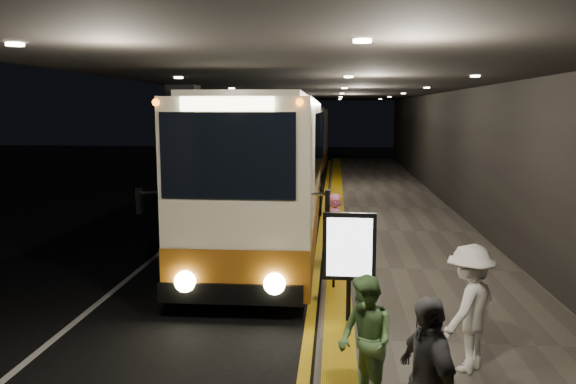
{
  "coord_description": "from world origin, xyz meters",
  "views": [
    {
      "loc": [
        2.75,
        -11.59,
        3.72
      ],
      "look_at": [
        1.6,
        2.12,
        1.7
      ],
      "focal_mm": 35.0,
      "sensor_mm": 36.0,
      "label": 1
    }
  ],
  "objects_px": {
    "coach_second": "(299,146)",
    "passenger_waiting_white": "(469,308)",
    "info_sign": "(349,249)",
    "coach_main": "(271,176)",
    "passenger_waiting_grey": "(427,383)",
    "passenger_boarding": "(336,230)",
    "stanchion_post": "(334,259)",
    "passenger_waiting_green": "(366,341)"
  },
  "relations": [
    {
      "from": "coach_second",
      "to": "passenger_waiting_white",
      "type": "xyz_separation_m",
      "value": [
        3.77,
        -22.28,
        -0.77
      ]
    },
    {
      "from": "coach_second",
      "to": "passenger_waiting_white",
      "type": "distance_m",
      "value": 22.61
    },
    {
      "from": "info_sign",
      "to": "coach_main",
      "type": "bearing_deg",
      "value": 110.06
    },
    {
      "from": "coach_main",
      "to": "passenger_waiting_grey",
      "type": "bearing_deg",
      "value": -75.71
    },
    {
      "from": "coach_second",
      "to": "info_sign",
      "type": "distance_m",
      "value": 20.74
    },
    {
      "from": "coach_second",
      "to": "passenger_boarding",
      "type": "relative_size",
      "value": 7.18
    },
    {
      "from": "passenger_boarding",
      "to": "passenger_waiting_grey",
      "type": "distance_m",
      "value": 7.41
    },
    {
      "from": "coach_second",
      "to": "stanchion_post",
      "type": "bearing_deg",
      "value": -82.4
    },
    {
      "from": "passenger_waiting_grey",
      "to": "passenger_boarding",
      "type": "bearing_deg",
      "value": 167.95
    },
    {
      "from": "coach_second",
      "to": "passenger_waiting_green",
      "type": "height_order",
      "value": "coach_second"
    },
    {
      "from": "passenger_waiting_white",
      "to": "stanchion_post",
      "type": "xyz_separation_m",
      "value": [
        -1.86,
        3.47,
        -0.29
      ]
    },
    {
      "from": "coach_main",
      "to": "stanchion_post",
      "type": "bearing_deg",
      "value": -68.85
    },
    {
      "from": "stanchion_post",
      "to": "passenger_waiting_green",
      "type": "bearing_deg",
      "value": -84.96
    },
    {
      "from": "coach_second",
      "to": "passenger_waiting_green",
      "type": "xyz_separation_m",
      "value": [
        2.31,
        -23.32,
        -0.85
      ]
    },
    {
      "from": "coach_main",
      "to": "info_sign",
      "type": "height_order",
      "value": "coach_main"
    },
    {
      "from": "coach_second",
      "to": "passenger_waiting_white",
      "type": "relative_size",
      "value": 6.78
    },
    {
      "from": "passenger_boarding",
      "to": "stanchion_post",
      "type": "bearing_deg",
      "value": -164.2
    },
    {
      "from": "coach_second",
      "to": "passenger_waiting_grey",
      "type": "xyz_separation_m",
      "value": [
        2.85,
        -24.5,
        -0.76
      ]
    },
    {
      "from": "coach_main",
      "to": "passenger_boarding",
      "type": "bearing_deg",
      "value": -57.22
    },
    {
      "from": "coach_second",
      "to": "coach_main",
      "type": "bearing_deg",
      "value": -87.68
    },
    {
      "from": "passenger_boarding",
      "to": "passenger_waiting_green",
      "type": "height_order",
      "value": "passenger_boarding"
    },
    {
      "from": "passenger_waiting_green",
      "to": "passenger_waiting_grey",
      "type": "height_order",
      "value": "passenger_waiting_grey"
    },
    {
      "from": "passenger_waiting_white",
      "to": "passenger_waiting_grey",
      "type": "height_order",
      "value": "passenger_waiting_grey"
    },
    {
      "from": "passenger_waiting_grey",
      "to": "passenger_waiting_white",
      "type": "bearing_deg",
      "value": 138.5
    },
    {
      "from": "passenger_waiting_green",
      "to": "passenger_waiting_white",
      "type": "relative_size",
      "value": 0.91
    },
    {
      "from": "info_sign",
      "to": "passenger_waiting_grey",
      "type": "bearing_deg",
      "value": -78.09
    },
    {
      "from": "coach_second",
      "to": "passenger_waiting_green",
      "type": "bearing_deg",
      "value": -82.54
    },
    {
      "from": "coach_second",
      "to": "passenger_waiting_green",
      "type": "distance_m",
      "value": 23.45
    },
    {
      "from": "coach_main",
      "to": "passenger_waiting_grey",
      "type": "distance_m",
      "value": 10.52
    },
    {
      "from": "coach_main",
      "to": "info_sign",
      "type": "bearing_deg",
      "value": -72.66
    },
    {
      "from": "info_sign",
      "to": "stanchion_post",
      "type": "height_order",
      "value": "info_sign"
    },
    {
      "from": "passenger_waiting_green",
      "to": "coach_main",
      "type": "bearing_deg",
      "value": 166.1
    },
    {
      "from": "passenger_boarding",
      "to": "passenger_waiting_grey",
      "type": "bearing_deg",
      "value": -155.62
    },
    {
      "from": "coach_second",
      "to": "passenger_waiting_white",
      "type": "bearing_deg",
      "value": -78.6
    },
    {
      "from": "coach_main",
      "to": "passenger_boarding",
      "type": "xyz_separation_m",
      "value": [
        1.83,
        -2.77,
        -0.91
      ]
    },
    {
      "from": "passenger_waiting_white",
      "to": "info_sign",
      "type": "bearing_deg",
      "value": -96.1
    },
    {
      "from": "passenger_boarding",
      "to": "stanchion_post",
      "type": "distance_m",
      "value": 1.69
    },
    {
      "from": "coach_main",
      "to": "passenger_boarding",
      "type": "height_order",
      "value": "coach_main"
    },
    {
      "from": "passenger_waiting_green",
      "to": "info_sign",
      "type": "xyz_separation_m",
      "value": [
        -0.14,
        2.69,
        0.47
      ]
    },
    {
      "from": "passenger_waiting_green",
      "to": "stanchion_post",
      "type": "bearing_deg",
      "value": 157.44
    },
    {
      "from": "passenger_waiting_green",
      "to": "passenger_waiting_grey",
      "type": "xyz_separation_m",
      "value": [
        0.54,
        -1.18,
        0.09
      ]
    },
    {
      "from": "coach_main",
      "to": "info_sign",
      "type": "relative_size",
      "value": 6.77
    }
  ]
}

